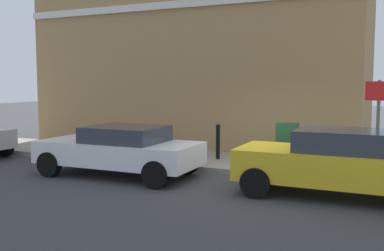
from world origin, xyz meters
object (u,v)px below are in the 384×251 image
object	(u,v)px
utility_cabinet	(287,146)
car_white	(120,149)
car_yellow	(345,162)
bollard_near_cabinet	(218,140)
street_sign	(378,114)
bollard_far_kerb	(152,142)

from	to	relation	value
utility_cabinet	car_white	bearing A→B (deg)	123.36
car_yellow	utility_cabinet	world-z (taller)	car_yellow
car_white	utility_cabinet	size ratio (longest dim) A/B	3.65
car_yellow	bollard_near_cabinet	bearing A→B (deg)	-33.11
utility_cabinet	street_sign	size ratio (longest dim) A/B	0.50
utility_cabinet	bollard_far_kerb	world-z (taller)	utility_cabinet
car_white	bollard_near_cabinet	size ratio (longest dim) A/B	4.04
bollard_far_kerb	bollard_near_cabinet	bearing A→B (deg)	-55.32
car_white	bollard_far_kerb	size ratio (longest dim) A/B	4.04
car_yellow	street_sign	world-z (taller)	street_sign
utility_cabinet	bollard_far_kerb	bearing A→B (deg)	105.34
car_yellow	bollard_near_cabinet	xyz separation A→B (m)	(2.48, 3.77, -0.04)
utility_cabinet	car_yellow	bearing A→B (deg)	-144.28
bollard_near_cabinet	street_sign	world-z (taller)	street_sign
utility_cabinet	bollard_near_cabinet	distance (m)	2.06
utility_cabinet	bollard_far_kerb	distance (m)	3.78
car_white	bollard_near_cabinet	xyz separation A→B (m)	(2.57, -1.69, 0.02)
car_yellow	utility_cabinet	bearing A→B (deg)	-54.05
car_yellow	bollard_far_kerb	size ratio (longest dim) A/B	4.23
street_sign	car_yellow	bearing A→B (deg)	159.42
bollard_near_cabinet	street_sign	bearing A→B (deg)	-102.81
car_yellow	utility_cabinet	distance (m)	2.93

